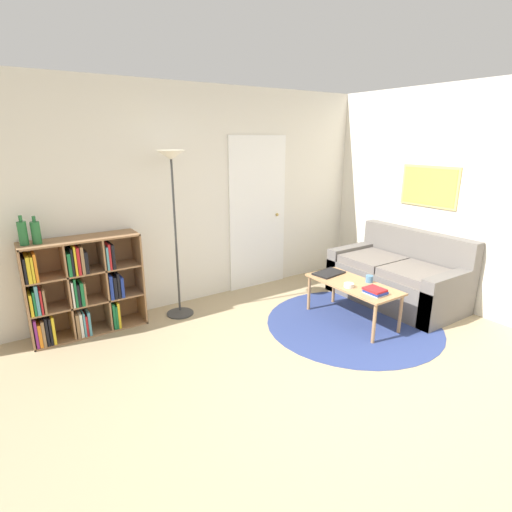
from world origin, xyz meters
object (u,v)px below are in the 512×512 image
(coffee_table, at_px, (353,287))
(bookshelf, at_px, (80,288))
(bottle_middle, at_px, (36,232))
(floor_lamp, at_px, (173,184))
(bottle_left, at_px, (23,233))
(cup, at_px, (369,279))
(laptop, at_px, (329,273))
(couch, at_px, (399,278))
(bowl, at_px, (349,285))

(coffee_table, bearing_deg, bookshelf, 151.98)
(coffee_table, relative_size, bottle_middle, 4.01)
(floor_lamp, relative_size, bottle_left, 6.65)
(cup, bearing_deg, coffee_table, 155.35)
(laptop, bearing_deg, couch, -16.50)
(bottle_middle, bearing_deg, cup, -25.15)
(bottle_left, bearing_deg, couch, -17.87)
(bookshelf, relative_size, bowl, 10.77)
(bottle_middle, bearing_deg, couch, -18.22)
(laptop, distance_m, bowl, 0.46)
(bookshelf, xyz_separation_m, bowl, (2.44, -1.43, -0.03))
(floor_lamp, xyz_separation_m, cup, (1.71, -1.31, -1.03))
(laptop, bearing_deg, bottle_left, 161.70)
(cup, bearing_deg, floor_lamp, 142.56)
(bowl, bearing_deg, coffee_table, 24.47)
(coffee_table, distance_m, bowl, 0.16)
(couch, xyz_separation_m, bottle_middle, (-3.83, 1.26, 0.84))
(couch, distance_m, laptop, 1.01)
(bookshelf, height_order, cup, bookshelf)
(cup, bearing_deg, bowl, 176.97)
(laptop, height_order, bottle_left, bottle_left)
(floor_lamp, bearing_deg, bottle_left, 174.81)
(laptop, relative_size, bowl, 3.65)
(bowl, bearing_deg, couch, 8.33)
(bottle_middle, bearing_deg, bookshelf, 2.05)
(couch, bearing_deg, cup, -167.36)
(couch, xyz_separation_m, coffee_table, (-0.94, -0.10, 0.11))
(laptop, bearing_deg, coffee_table, -88.69)
(coffee_table, distance_m, laptop, 0.38)
(bowl, xyz_separation_m, bottle_middle, (-2.76, 1.42, 0.66))
(bookshelf, xyz_separation_m, floor_lamp, (1.03, -0.13, 1.02))
(bookshelf, relative_size, bottle_middle, 4.26)
(bowl, height_order, cup, cup)
(bowl, relative_size, bottle_middle, 0.40)
(cup, bearing_deg, laptop, 111.22)
(coffee_table, bearing_deg, bottle_middle, 154.82)
(floor_lamp, height_order, coffee_table, floor_lamp)
(floor_lamp, bearing_deg, bowl, -42.57)
(bookshelf, distance_m, cup, 3.10)
(couch, bearing_deg, bottle_left, 162.13)
(laptop, distance_m, bottle_middle, 3.12)
(laptop, bearing_deg, bookshelf, 158.88)
(cup, bearing_deg, bottle_left, 155.47)
(couch, bearing_deg, laptop, 163.50)
(laptop, distance_m, bottle_left, 3.22)
(laptop, distance_m, cup, 0.49)
(floor_lamp, relative_size, coffee_table, 1.75)
(bookshelf, distance_m, laptop, 2.75)
(couch, height_order, laptop, couch)
(bookshelf, relative_size, cup, 14.13)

